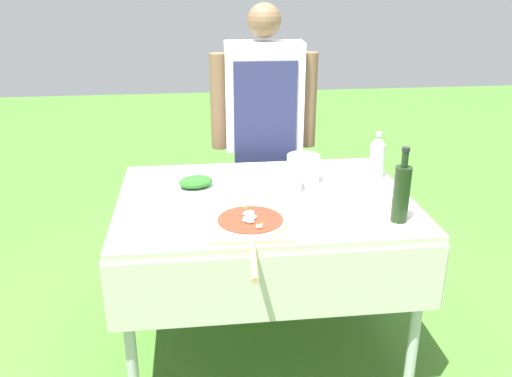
% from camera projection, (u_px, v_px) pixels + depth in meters
% --- Properties ---
extents(ground_plane, '(12.00, 12.00, 0.00)m').
position_uv_depth(ground_plane, '(263.00, 340.00, 2.65)').
color(ground_plane, '#477A2D').
extents(prep_table, '(1.29, 0.95, 0.76)m').
position_uv_depth(prep_table, '(264.00, 214.00, 2.40)').
color(prep_table, beige).
rests_on(prep_table, ground).
extents(person_cook, '(0.58, 0.20, 1.54)m').
position_uv_depth(person_cook, '(264.00, 123.00, 2.97)').
color(person_cook, '#4C4C51').
rests_on(person_cook, ground).
extents(pizza_on_peel, '(0.34, 0.58, 0.05)m').
position_uv_depth(pizza_on_peel, '(250.00, 224.00, 2.08)').
color(pizza_on_peel, tan).
rests_on(pizza_on_peel, prep_table).
extents(oil_bottle, '(0.07, 0.07, 0.30)m').
position_uv_depth(oil_bottle, '(401.00, 192.00, 2.10)').
color(oil_bottle, black).
rests_on(oil_bottle, prep_table).
extents(water_bottle, '(0.07, 0.07, 0.22)m').
position_uv_depth(water_bottle, '(377.00, 156.00, 2.57)').
color(water_bottle, silver).
rests_on(water_bottle, prep_table).
extents(herb_container, '(0.22, 0.18, 0.06)m').
position_uv_depth(herb_container, '(196.00, 183.00, 2.46)').
color(herb_container, silver).
rests_on(herb_container, prep_table).
extents(mixing_tub, '(0.15, 0.15, 0.13)m').
position_uv_depth(mixing_tub, '(303.00, 168.00, 2.53)').
color(mixing_tub, silver).
rests_on(mixing_tub, prep_table).
extents(plate_stack, '(0.27, 0.27, 0.02)m').
position_uv_depth(plate_stack, '(361.00, 193.00, 2.38)').
color(plate_stack, white).
rests_on(plate_stack, prep_table).
extents(sauce_jar, '(0.09, 0.09, 0.11)m').
position_uv_depth(sauce_jar, '(291.00, 181.00, 2.41)').
color(sauce_jar, silver).
rests_on(sauce_jar, prep_table).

